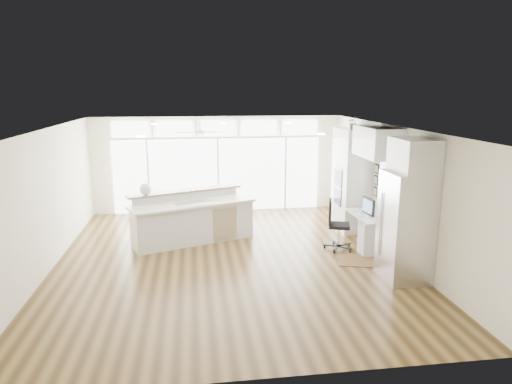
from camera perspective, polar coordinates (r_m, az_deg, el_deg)
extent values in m
cube|color=#402C13|center=(9.52, -3.28, -8.53)|extent=(7.00, 8.00, 0.02)
cube|color=white|center=(8.90, -3.51, 7.95)|extent=(7.00, 8.00, 0.02)
cube|color=white|center=(13.03, -4.79, 3.48)|extent=(7.00, 0.04, 2.70)
cube|color=white|center=(5.32, 0.08, -10.41)|extent=(7.00, 0.04, 2.70)
cube|color=white|center=(9.52, -24.90, -1.15)|extent=(0.04, 8.00, 2.70)
cube|color=white|center=(10.00, 17.02, 0.12)|extent=(0.04, 8.00, 2.70)
cube|color=silver|center=(13.03, -4.75, 2.14)|extent=(5.80, 0.06, 2.08)
cube|color=silver|center=(12.85, -4.86, 7.97)|extent=(5.90, 0.06, 0.40)
cube|color=silver|center=(10.21, 16.19, 1.57)|extent=(0.04, 0.85, 0.85)
cube|color=silver|center=(11.69, -7.03, 7.94)|extent=(1.16, 1.16, 0.32)
cube|color=white|center=(9.10, -3.60, 7.93)|extent=(3.40, 3.00, 0.02)
cube|color=silver|center=(11.53, 11.79, 1.53)|extent=(0.64, 1.20, 2.50)
cube|color=silver|center=(10.37, 14.12, -4.82)|extent=(0.72, 1.30, 0.76)
cube|color=silver|center=(9.98, 14.95, 6.05)|extent=(0.64, 1.30, 0.64)
cube|color=silver|center=(8.75, 18.21, -4.12)|extent=(0.76, 0.90, 2.00)
cube|color=silver|center=(8.50, 19.18, 4.33)|extent=(0.64, 0.90, 0.60)
cube|color=black|center=(10.80, 14.83, 1.43)|extent=(0.06, 0.22, 0.80)
cube|color=silver|center=(10.53, -7.87, -3.23)|extent=(3.04, 2.00, 1.13)
cube|color=#3D2613|center=(9.70, 13.21, -8.34)|extent=(1.16, 0.97, 0.01)
cube|color=black|center=(10.10, 10.37, -4.08)|extent=(0.70, 0.67, 1.10)
sphere|color=silver|center=(10.45, -13.64, 0.36)|extent=(0.35, 0.35, 0.27)
cube|color=black|center=(10.18, 13.88, -1.73)|extent=(0.14, 0.49, 0.40)
cube|color=silver|center=(10.17, 12.93, -2.82)|extent=(0.14, 0.31, 0.01)
imported|color=#386129|center=(11.35, 12.11, 8.33)|extent=(0.30, 0.33, 0.24)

